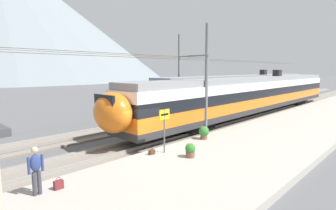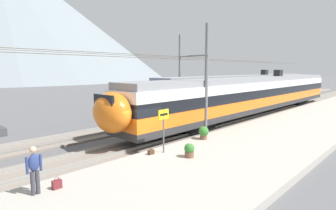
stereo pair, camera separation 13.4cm
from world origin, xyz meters
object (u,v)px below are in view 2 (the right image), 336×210
catenary_mast_far_side (181,73)px  platform_sign (163,121)px  potted_plant_platform_edge (189,150)px  train_far_track (245,88)px  handbag_beside_passenger (57,184)px  passenger_walking (34,168)px  handbag_near_sign (151,152)px  train_near_platform (254,94)px  potted_plant_by_shelter (204,132)px  catenary_mast_mid (205,79)px

catenary_mast_far_side → platform_sign: bearing=-142.0°
potted_plant_platform_edge → train_far_track: bearing=21.8°
train_far_track → catenary_mast_far_side: 10.58m
handbag_beside_passenger → passenger_walking: bearing=173.1°
train_far_track → platform_sign: 23.29m
handbag_beside_passenger → potted_plant_platform_edge: 6.12m
potted_plant_platform_edge → handbag_near_sign: bearing=120.9°
train_far_track → handbag_beside_passenger: bearing=-164.9°
train_near_platform → catenary_mast_far_side: 7.74m
potted_plant_by_shelter → catenary_mast_mid: bearing=35.1°
catenary_mast_far_side → handbag_near_sign: (-12.61, -9.11, -3.78)m
passenger_walking → potted_plant_platform_edge: 6.84m
train_far_track → catenary_mast_far_side: (-10.17, 2.07, 2.02)m
catenary_mast_mid → potted_plant_platform_edge: bearing=-150.8°
train_far_track → potted_plant_by_shelter: bearing=-158.9°
platform_sign → potted_plant_platform_edge: (0.34, -1.43, -1.27)m
catenary_mast_mid → potted_plant_by_shelter: (-1.81, -1.28, -3.14)m
catenary_mast_mid → passenger_walking: size_ratio=24.56×
platform_sign → handbag_beside_passenger: size_ratio=5.08×
potted_plant_by_shelter → handbag_near_sign: bearing=178.3°
catenary_mast_mid → platform_sign: size_ratio=18.53×
train_far_track → handbag_beside_passenger: (-27.78, -7.52, -1.72)m
train_near_platform → handbag_beside_passenger: 21.31m
train_far_track → catenary_mast_mid: bearing=-160.6°
platform_sign → passenger_walking: platform_sign is taller
catenary_mast_mid → catenary_mast_far_side: 10.32m
passenger_walking → handbag_near_sign: size_ratio=4.75×
train_far_track → catenary_mast_far_side: size_ratio=0.81×
train_far_track → handbag_beside_passenger: 28.83m
train_near_platform → handbag_near_sign: (-16.04, -2.47, -1.76)m
platform_sign → potted_plant_by_shelter: size_ratio=2.79×
platform_sign → potted_plant_platform_edge: 1.95m
potted_plant_platform_edge → potted_plant_by_shelter: bearing=25.5°
train_near_platform → handbag_beside_passenger: (-21.03, -2.95, -1.72)m
train_near_platform → train_far_track: bearing=34.1°
catenary_mast_mid → handbag_beside_passenger: catenary_mast_mid is taller
catenary_mast_far_side → passenger_walking: size_ratio=24.56×
train_far_track → potted_plant_platform_edge: bearing=-158.2°
handbag_near_sign → train_near_platform: bearing=8.8°
potted_plant_platform_edge → passenger_walking: bearing=169.2°
passenger_walking → handbag_beside_passenger: (0.70, -0.08, -0.78)m
train_far_track → platform_sign: size_ratio=14.99×
passenger_walking → train_near_platform: bearing=7.5°
train_far_track → potted_plant_platform_edge: size_ratio=48.60×
train_near_platform → platform_sign: 15.62m
platform_sign → catenary_mast_mid: bearing=14.4°
train_near_platform → catenary_mast_far_side: bearing=117.3°
train_far_track → potted_plant_platform_edge: 23.51m
passenger_walking → train_far_track: bearing=14.6°
train_near_platform → catenary_mast_mid: 10.22m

